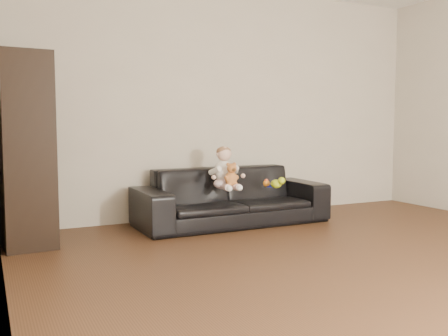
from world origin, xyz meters
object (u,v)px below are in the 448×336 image
baby (225,171)px  toy_green (276,184)px  teddy_bear (231,175)px  toy_rattle (266,184)px  toy_blue_disc (271,186)px  cabinet (25,151)px  sofa (231,196)px

baby → toy_green: (0.53, -0.15, -0.15)m
baby → teddy_bear: 0.14m
toy_rattle → toy_blue_disc: size_ratio=0.81×
cabinet → toy_rattle: size_ratio=22.63×
teddy_bear → toy_green: teddy_bear is taller
cabinet → teddy_bear: (1.90, -0.15, -0.28)m
sofa → cabinet: bearing=-178.0°
toy_green → toy_blue_disc: toy_green is taller
toy_green → toy_blue_disc: bearing=87.4°
baby → toy_blue_disc: (0.53, -0.04, -0.19)m
cabinet → toy_blue_disc: cabinet is taller
cabinet → toy_rattle: (2.38, -0.02, -0.41)m
teddy_bear → toy_green: bearing=-6.7°
cabinet → baby: 1.91m
sofa → cabinet: 2.10m
cabinet → teddy_bear: cabinet is taller
teddy_bear → baby: bearing=89.0°
toy_green → toy_rattle: size_ratio=1.81×
sofa → toy_blue_disc: size_ratio=22.14×
cabinet → toy_green: cabinet is taller
baby → toy_green: bearing=-12.2°
sofa → baby: 0.34m
toy_green → toy_rattle: toy_green is taller
baby → toy_rattle: 0.52m
sofa → cabinet: cabinet is taller
cabinet → toy_rattle: 2.42m
toy_rattle → sofa: bearing=161.7°
cabinet → toy_blue_disc: 2.46m
teddy_bear → toy_rattle: teddy_bear is taller
toy_blue_disc → sofa: bearing=159.9°
cabinet → baby: cabinet is taller
toy_rattle → toy_blue_disc: bearing=-34.1°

